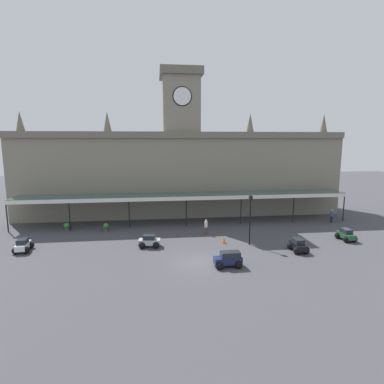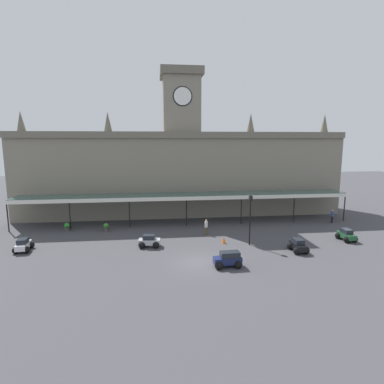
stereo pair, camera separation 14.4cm
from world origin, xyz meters
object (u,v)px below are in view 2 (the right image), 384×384
(car_black_sedan, at_px, (298,246))
(pedestrian_beside_cars, at_px, (206,226))
(planter_near_kerb, at_px, (106,227))
(car_silver_sedan, at_px, (149,242))
(car_white_sedan, at_px, (23,246))
(pedestrian_crossing_forecourt, at_px, (332,216))
(car_green_sedan, at_px, (346,236))
(traffic_cone, at_px, (224,240))
(victorian_lamppost, at_px, (250,214))
(car_navy_estate, at_px, (228,260))
(planter_forecourt_centre, at_px, (67,227))

(car_black_sedan, relative_size, pedestrian_beside_cars, 1.23)
(planter_near_kerb, bearing_deg, car_silver_sedan, -49.52)
(car_white_sedan, xyz_separation_m, pedestrian_crossing_forecourt, (33.97, 6.10, 0.41))
(car_black_sedan, bearing_deg, car_white_sedan, 172.96)
(car_green_sedan, bearing_deg, traffic_cone, 177.39)
(victorian_lamppost, bearing_deg, pedestrian_crossing_forecourt, 28.51)
(victorian_lamppost, bearing_deg, traffic_cone, 162.34)
(car_navy_estate, height_order, pedestrian_crossing_forecourt, pedestrian_crossing_forecourt)
(car_white_sedan, xyz_separation_m, traffic_cone, (18.91, -0.04, -0.18))
(victorian_lamppost, distance_m, planter_near_kerb, 16.16)
(car_white_sedan, bearing_deg, car_green_sedan, -1.12)
(car_navy_estate, bearing_deg, planter_near_kerb, 134.95)
(car_navy_estate, height_order, planter_forecourt_centre, car_navy_estate)
(traffic_cone, bearing_deg, pedestrian_crossing_forecourt, 22.16)
(pedestrian_beside_cars, relative_size, victorian_lamppost, 0.33)
(pedestrian_crossing_forecourt, relative_size, victorian_lamppost, 0.33)
(victorian_lamppost, bearing_deg, car_white_sedan, 177.86)
(traffic_cone, height_order, planter_near_kerb, planter_near_kerb)
(car_black_sedan, height_order, car_navy_estate, car_navy_estate)
(car_navy_estate, bearing_deg, car_silver_sedan, 138.95)
(car_green_sedan, height_order, car_navy_estate, car_navy_estate)
(car_green_sedan, bearing_deg, car_silver_sedan, 178.90)
(car_green_sedan, xyz_separation_m, car_navy_estate, (-13.59, -5.18, 0.06))
(planter_near_kerb, bearing_deg, traffic_cone, -24.43)
(planter_forecourt_centre, bearing_deg, pedestrian_crossing_forecourt, -0.14)
(car_green_sedan, height_order, traffic_cone, car_green_sedan)
(car_black_sedan, height_order, pedestrian_crossing_forecourt, pedestrian_crossing_forecourt)
(car_white_sedan, bearing_deg, car_navy_estate, -17.89)
(pedestrian_beside_cars, distance_m, victorian_lamppost, 5.76)
(planter_near_kerb, bearing_deg, victorian_lamppost, -23.37)
(car_green_sedan, xyz_separation_m, planter_forecourt_centre, (-29.31, 6.79, -0.01))
(car_navy_estate, height_order, traffic_cone, car_navy_estate)
(car_black_sedan, xyz_separation_m, planter_forecourt_centre, (-22.95, 9.28, -0.01))
(planter_near_kerb, bearing_deg, car_navy_estate, -45.05)
(victorian_lamppost, xyz_separation_m, planter_near_kerb, (-14.64, 6.32, -2.62))
(car_white_sedan, relative_size, planter_forecourt_centre, 2.19)
(car_black_sedan, bearing_deg, car_navy_estate, -159.59)
(car_black_sedan, height_order, car_white_sedan, same)
(car_black_sedan, bearing_deg, car_green_sedan, 21.43)
(car_navy_estate, bearing_deg, car_black_sedan, 20.41)
(car_silver_sedan, bearing_deg, planter_near_kerb, 130.48)
(car_silver_sedan, bearing_deg, car_navy_estate, -41.05)
(pedestrian_crossing_forecourt, bearing_deg, victorian_lamppost, -151.49)
(car_green_sedan, xyz_separation_m, car_white_sedan, (-31.55, 0.61, 0.00))
(car_silver_sedan, distance_m, victorian_lamppost, 10.08)
(car_green_sedan, xyz_separation_m, planter_near_kerb, (-24.90, 6.14, -0.01))
(car_black_sedan, bearing_deg, car_silver_sedan, 168.06)
(car_white_sedan, height_order, planter_near_kerb, car_white_sedan)
(car_navy_estate, height_order, victorian_lamppost, victorian_lamppost)
(car_silver_sedan, bearing_deg, car_white_sedan, 178.86)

